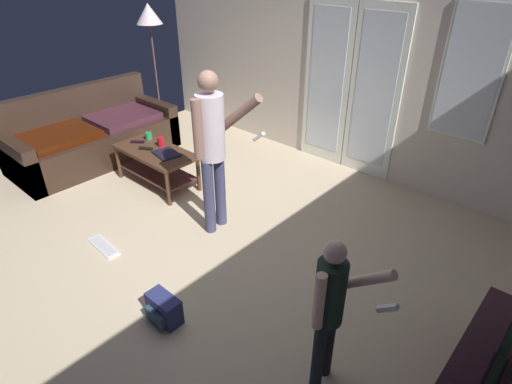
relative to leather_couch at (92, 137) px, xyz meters
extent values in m
cube|color=beige|center=(2.48, -0.25, -0.32)|extent=(6.25, 4.93, 0.02)
cube|color=beige|center=(2.48, 2.18, 1.10)|extent=(6.25, 0.06, 2.84)
cube|color=white|center=(2.37, 2.14, 0.72)|extent=(0.67, 0.02, 2.12)
cube|color=silver|center=(2.37, 2.13, 0.77)|extent=(0.51, 0.01, 1.82)
cube|color=white|center=(3.05, 2.14, 0.72)|extent=(0.67, 0.02, 2.12)
cube|color=silver|center=(3.05, 2.13, 0.77)|extent=(0.51, 0.01, 1.82)
cube|color=white|center=(4.06, 2.14, 1.17)|extent=(0.61, 0.02, 1.39)
cube|color=silver|center=(4.06, 2.13, 1.17)|extent=(0.55, 0.01, 1.33)
cube|color=#302118|center=(0.05, 0.00, -0.09)|extent=(0.98, 2.20, 0.45)
cube|color=#35261F|center=(-0.37, 0.00, 0.38)|extent=(0.16, 2.20, 0.49)
cube|color=#302118|center=(0.05, -1.02, -0.01)|extent=(0.98, 0.16, 0.61)
cube|color=#302118|center=(0.05, 1.02, -0.01)|extent=(0.98, 0.16, 0.61)
cube|color=#401706|center=(0.08, -0.47, 0.18)|extent=(0.74, 0.86, 0.09)
cube|color=#482330|center=(0.08, 0.47, 0.18)|extent=(0.74, 0.86, 0.09)
cube|color=#4B2F1F|center=(1.27, 0.14, 0.13)|extent=(1.09, 0.53, 0.04)
cube|color=#4D2827|center=(1.27, 0.14, -0.15)|extent=(1.01, 0.45, 0.02)
cylinder|color=#4B2F1F|center=(0.76, -0.08, -0.10)|extent=(0.05, 0.05, 0.42)
cylinder|color=#4B2F1F|center=(1.78, -0.08, -0.10)|extent=(0.05, 0.05, 0.42)
cylinder|color=#4B2F1F|center=(0.76, 0.37, -0.10)|extent=(0.05, 0.05, 0.42)
cylinder|color=#4B2F1F|center=(1.78, 0.37, -0.10)|extent=(0.05, 0.05, 0.42)
cube|color=black|center=(5.26, -0.48, 0.19)|extent=(0.08, 0.33, 0.04)
cube|color=black|center=(5.26, -0.48, 0.53)|extent=(0.04, 0.95, 0.65)
cube|color=black|center=(5.24, -0.48, 0.53)|extent=(0.00, 0.90, 0.60)
cylinder|color=#3B3E5E|center=(2.51, -0.11, 0.09)|extent=(0.11, 0.11, 0.81)
cylinder|color=#3B3E5E|center=(2.49, 0.06, 0.09)|extent=(0.11, 0.11, 0.81)
cylinder|color=silver|center=(2.50, -0.02, 0.81)|extent=(0.26, 0.26, 0.64)
sphere|color=#936A59|center=(2.50, -0.02, 1.25)|extent=(0.19, 0.19, 0.19)
cylinder|color=#936A59|center=(2.52, -0.20, 0.85)|extent=(0.09, 0.09, 0.56)
cylinder|color=#936A59|center=(2.70, 0.18, 0.95)|extent=(0.49, 0.14, 0.44)
cube|color=white|center=(2.91, 0.20, 0.76)|extent=(0.13, 0.05, 0.11)
cylinder|color=black|center=(4.37, -0.87, -0.03)|extent=(0.08, 0.08, 0.57)
cylinder|color=black|center=(4.36, -0.74, -0.03)|extent=(0.08, 0.08, 0.57)
cylinder|color=black|center=(4.37, -0.80, 0.49)|extent=(0.19, 0.19, 0.45)
sphere|color=beige|center=(4.37, -0.80, 0.79)|extent=(0.14, 0.14, 0.14)
cylinder|color=beige|center=(4.37, -0.93, 0.51)|extent=(0.06, 0.06, 0.40)
cylinder|color=beige|center=(4.52, -0.67, 0.58)|extent=(0.35, 0.08, 0.30)
cube|color=white|center=(4.67, -0.66, 0.46)|extent=(0.13, 0.05, 0.11)
cylinder|color=#393426|center=(-0.35, 1.41, -0.30)|extent=(0.26, 0.26, 0.02)
cylinder|color=#523838|center=(-0.35, 1.41, 0.51)|extent=(0.03, 0.03, 1.64)
cone|color=silver|center=(-0.35, 1.41, 1.43)|extent=(0.39, 0.39, 0.29)
cube|color=navy|center=(3.14, -1.19, -0.20)|extent=(0.30, 0.15, 0.23)
cube|color=#2E4553|center=(3.14, -1.28, -0.23)|extent=(0.21, 0.04, 0.12)
cube|color=white|center=(1.93, -1.03, -0.31)|extent=(0.45, 0.16, 0.02)
cube|color=silver|center=(1.93, -1.03, -0.29)|extent=(0.40, 0.12, 0.00)
cube|color=black|center=(1.48, 0.16, 0.16)|extent=(0.35, 0.29, 0.02)
cylinder|color=#2A874B|center=(0.94, 0.30, 0.19)|extent=(0.08, 0.08, 0.09)
cylinder|color=red|center=(1.23, 0.27, 0.20)|extent=(0.08, 0.08, 0.12)
cube|color=black|center=(0.92, 0.14, 0.16)|extent=(0.17, 0.14, 0.02)
cube|color=black|center=(1.17, 0.09, 0.16)|extent=(0.17, 0.13, 0.02)
camera|label=1|loc=(5.26, -2.46, 2.26)|focal=29.10mm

